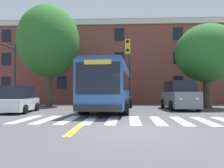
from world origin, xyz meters
The scene contains 13 objects.
ground_plane centered at (0.00, 0.00, 0.00)m, with size 120.00×120.00×0.00m, color #4C4C4F.
crosswalk centered at (0.38, 2.80, 0.00)m, with size 11.71×3.65×0.01m.
lane_line_yellow_inner centered at (-2.08, 16.80, 0.00)m, with size 0.12×36.00×0.01m, color gold.
lane_line_yellow_outer centered at (-1.92, 16.80, 0.00)m, with size 0.12×36.00×0.01m, color gold.
city_bus centered at (-1.11, 8.54, 1.80)m, with size 3.61×10.98×3.34m.
car_white_near_lane centered at (-7.29, 6.44, 0.82)m, with size 2.22×3.87×1.81m.
car_grey_far_lane centered at (4.25, 9.45, 1.07)m, with size 2.28×4.77×2.25m.
car_black_behind_bus centered at (-0.89, 18.46, 0.81)m, with size 2.26×4.03×1.74m.
traffic_light_far_corner centered at (-8.64, 6.90, 3.50)m, with size 0.34×4.08×5.15m.
traffic_light_overhead centered at (0.28, 9.37, 3.82)m, with size 0.50×4.13×5.66m.
street_tree_curbside_large centered at (7.11, 11.15, 4.72)m, with size 7.47×7.45×7.26m.
street_tree_curbside_small centered at (-7.21, 12.26, 6.20)m, with size 7.99×8.01×9.65m.
building_facade centered at (-0.57, 21.47, 4.91)m, with size 33.13×9.68×9.81m.
Camera 1 is at (-0.23, -8.05, 1.44)m, focal length 35.00 mm.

